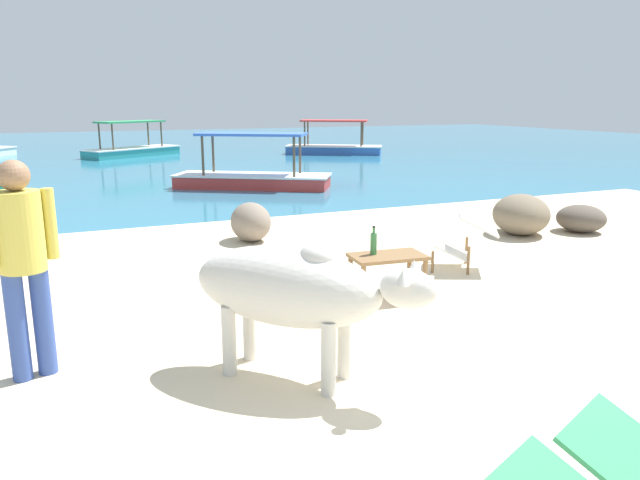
{
  "coord_description": "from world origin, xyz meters",
  "views": [
    {
      "loc": [
        -3.08,
        -2.98,
        2.06
      ],
      "look_at": [
        -0.49,
        3.0,
        0.55
      ],
      "focal_mm": 33.98,
      "sensor_mm": 36.0,
      "label": 1
    }
  ],
  "objects_px": {
    "low_bench_table": "(388,262)",
    "boat_teal": "(132,149)",
    "person_standing": "(22,254)",
    "bottle": "(374,243)",
    "deck_chair_near": "(464,238)",
    "deck_chair_far": "(587,479)",
    "boat_red": "(253,176)",
    "cow": "(292,288)",
    "boat_blue": "(334,147)"
  },
  "relations": [
    {
      "from": "deck_chair_near",
      "to": "person_standing",
      "type": "height_order",
      "value": "person_standing"
    },
    {
      "from": "boat_red",
      "to": "deck_chair_near",
      "type": "bearing_deg",
      "value": 123.25
    },
    {
      "from": "low_bench_table",
      "to": "boat_blue",
      "type": "relative_size",
      "value": 0.21
    },
    {
      "from": "low_bench_table",
      "to": "boat_teal",
      "type": "distance_m",
      "value": 18.24
    },
    {
      "from": "cow",
      "to": "boat_blue",
      "type": "xyz_separation_m",
      "value": [
        8.39,
        17.49,
        -0.44
      ]
    },
    {
      "from": "boat_teal",
      "to": "boat_red",
      "type": "xyz_separation_m",
      "value": [
        1.65,
        -9.66,
        0.0
      ]
    },
    {
      "from": "deck_chair_near",
      "to": "deck_chair_far",
      "type": "relative_size",
      "value": 1.02
    },
    {
      "from": "cow",
      "to": "deck_chair_far",
      "type": "xyz_separation_m",
      "value": [
        0.55,
        -2.22,
        -0.31
      ]
    },
    {
      "from": "bottle",
      "to": "low_bench_table",
      "type": "bearing_deg",
      "value": -31.48
    },
    {
      "from": "boat_teal",
      "to": "deck_chair_near",
      "type": "bearing_deg",
      "value": 65.26
    },
    {
      "from": "boat_red",
      "to": "boat_blue",
      "type": "bearing_deg",
      "value": -94.83
    },
    {
      "from": "bottle",
      "to": "boat_teal",
      "type": "distance_m",
      "value": 18.17
    },
    {
      "from": "deck_chair_near",
      "to": "boat_blue",
      "type": "bearing_deg",
      "value": -75.06
    },
    {
      "from": "person_standing",
      "to": "boat_teal",
      "type": "relative_size",
      "value": 0.43
    },
    {
      "from": "low_bench_table",
      "to": "person_standing",
      "type": "relative_size",
      "value": 0.49
    },
    {
      "from": "deck_chair_near",
      "to": "boat_red",
      "type": "bearing_deg",
      "value": -54.3
    },
    {
      "from": "person_standing",
      "to": "boat_teal",
      "type": "height_order",
      "value": "person_standing"
    },
    {
      "from": "deck_chair_near",
      "to": "bottle",
      "type": "bearing_deg",
      "value": 54.0
    },
    {
      "from": "boat_red",
      "to": "low_bench_table",
      "type": "bearing_deg",
      "value": 113.67
    },
    {
      "from": "cow",
      "to": "deck_chair_far",
      "type": "relative_size",
      "value": 1.77
    },
    {
      "from": "low_bench_table",
      "to": "person_standing",
      "type": "bearing_deg",
      "value": -165.53
    },
    {
      "from": "cow",
      "to": "deck_chair_far",
      "type": "distance_m",
      "value": 2.3
    },
    {
      "from": "bottle",
      "to": "deck_chair_far",
      "type": "height_order",
      "value": "bottle"
    },
    {
      "from": "boat_blue",
      "to": "boat_red",
      "type": "height_order",
      "value": "same"
    },
    {
      "from": "low_bench_table",
      "to": "bottle",
      "type": "relative_size",
      "value": 2.69
    },
    {
      "from": "deck_chair_near",
      "to": "deck_chair_far",
      "type": "bearing_deg",
      "value": 93.95
    },
    {
      "from": "bottle",
      "to": "boat_red",
      "type": "distance_m",
      "value": 8.61
    },
    {
      "from": "bottle",
      "to": "deck_chair_near",
      "type": "bearing_deg",
      "value": 19.86
    },
    {
      "from": "deck_chair_near",
      "to": "deck_chair_far",
      "type": "xyz_separation_m",
      "value": [
        -2.43,
        -4.17,
        0.0
      ]
    },
    {
      "from": "boat_blue",
      "to": "boat_red",
      "type": "xyz_separation_m",
      "value": [
        -5.63,
        -7.6,
        0.0
      ]
    },
    {
      "from": "low_bench_table",
      "to": "boat_blue",
      "type": "bearing_deg",
      "value": 72.44
    },
    {
      "from": "boat_blue",
      "to": "boat_red",
      "type": "distance_m",
      "value": 9.46
    },
    {
      "from": "bottle",
      "to": "cow",
      "type": "bearing_deg",
      "value": -135.59
    },
    {
      "from": "deck_chair_near",
      "to": "cow",
      "type": "bearing_deg",
      "value": 67.44
    },
    {
      "from": "cow",
      "to": "person_standing",
      "type": "height_order",
      "value": "person_standing"
    },
    {
      "from": "boat_teal",
      "to": "boat_red",
      "type": "distance_m",
      "value": 9.8
    },
    {
      "from": "bottle",
      "to": "boat_red",
      "type": "relative_size",
      "value": 0.08
    },
    {
      "from": "boat_blue",
      "to": "boat_teal",
      "type": "distance_m",
      "value": 7.56
    },
    {
      "from": "low_bench_table",
      "to": "boat_teal",
      "type": "height_order",
      "value": "boat_teal"
    },
    {
      "from": "cow",
      "to": "boat_blue",
      "type": "distance_m",
      "value": 19.41
    },
    {
      "from": "bottle",
      "to": "deck_chair_far",
      "type": "relative_size",
      "value": 0.32
    },
    {
      "from": "deck_chair_near",
      "to": "person_standing",
      "type": "bearing_deg",
      "value": 48.0
    },
    {
      "from": "cow",
      "to": "low_bench_table",
      "type": "relative_size",
      "value": 2.03
    },
    {
      "from": "low_bench_table",
      "to": "deck_chair_near",
      "type": "height_order",
      "value": "deck_chair_near"
    },
    {
      "from": "boat_blue",
      "to": "boat_red",
      "type": "relative_size",
      "value": 1.0
    },
    {
      "from": "deck_chair_near",
      "to": "boat_blue",
      "type": "height_order",
      "value": "boat_blue"
    },
    {
      "from": "low_bench_table",
      "to": "person_standing",
      "type": "distance_m",
      "value": 3.41
    },
    {
      "from": "boat_blue",
      "to": "person_standing",
      "type": "bearing_deg",
      "value": -89.8
    },
    {
      "from": "cow",
      "to": "bottle",
      "type": "xyz_separation_m",
      "value": [
        1.42,
        1.39,
        -0.1
      ]
    },
    {
      "from": "deck_chair_far",
      "to": "boat_blue",
      "type": "height_order",
      "value": "boat_blue"
    }
  ]
}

